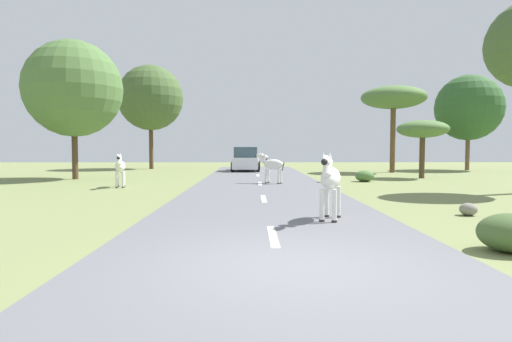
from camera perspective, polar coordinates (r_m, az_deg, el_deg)
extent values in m
plane|color=olive|center=(6.37, 4.73, -12.77)|extent=(90.00, 90.00, 0.00)
cube|color=slate|center=(6.35, 3.20, -12.58)|extent=(6.00, 64.00, 0.05)
cube|color=silver|center=(8.29, 2.26, -8.65)|extent=(0.16, 2.00, 0.01)
cube|color=silver|center=(14.21, 1.02, -3.71)|extent=(0.16, 2.00, 0.01)
cube|color=silver|center=(20.18, 0.52, -1.68)|extent=(0.16, 2.00, 0.01)
cube|color=silver|center=(26.16, 0.25, -0.58)|extent=(0.16, 2.00, 0.01)
cube|color=silver|center=(32.15, 0.08, 0.11)|extent=(0.16, 2.00, 0.01)
ellipsoid|color=silver|center=(10.19, 9.92, -0.96)|extent=(0.77, 1.19, 0.52)
cylinder|color=silver|center=(9.92, 8.79, -4.54)|extent=(0.14, 0.14, 0.75)
cylinder|color=#28231E|center=(9.97, 8.77, -6.55)|extent=(0.16, 0.16, 0.05)
cylinder|color=silver|center=(9.88, 10.41, -4.59)|extent=(0.14, 0.14, 0.75)
cylinder|color=#28231E|center=(9.93, 10.39, -6.60)|extent=(0.16, 0.16, 0.05)
cylinder|color=silver|center=(10.62, 9.40, -4.04)|extent=(0.14, 0.14, 0.75)
cylinder|color=#28231E|center=(10.67, 9.39, -5.91)|extent=(0.16, 0.16, 0.05)
cylinder|color=silver|center=(10.59, 10.91, -4.08)|extent=(0.14, 0.14, 0.75)
cylinder|color=#28231E|center=(10.64, 10.89, -5.96)|extent=(0.16, 0.16, 0.05)
cylinder|color=silver|center=(9.65, 9.50, 0.42)|extent=(0.32, 0.44, 0.44)
cube|color=black|center=(9.65, 9.50, 0.95)|extent=(0.15, 0.36, 0.31)
ellipsoid|color=silver|center=(9.39, 9.28, 1.35)|extent=(0.34, 0.52, 0.24)
ellipsoid|color=black|center=(9.20, 9.10, 1.20)|extent=(0.19, 0.20, 0.14)
cone|color=silver|center=(9.51, 8.97, 2.10)|extent=(0.11, 0.11, 0.14)
cone|color=silver|center=(9.49, 9.81, 2.09)|extent=(0.11, 0.11, 0.14)
cylinder|color=black|center=(10.74, 10.32, -1.30)|extent=(0.09, 0.16, 0.45)
ellipsoid|color=silver|center=(19.75, -17.65, 0.60)|extent=(0.64, 1.12, 0.50)
cylinder|color=silver|center=(19.45, -18.09, -1.12)|extent=(0.13, 0.13, 0.71)
cylinder|color=#28231E|center=(19.48, -18.07, -2.10)|extent=(0.14, 0.14, 0.05)
cylinder|color=silver|center=(19.43, -17.30, -1.11)|extent=(0.13, 0.13, 0.71)
cylinder|color=#28231E|center=(19.46, -17.29, -2.09)|extent=(0.14, 0.14, 0.05)
cylinder|color=silver|center=(20.13, -17.93, -0.98)|extent=(0.13, 0.13, 0.71)
cylinder|color=#28231E|center=(20.16, -17.92, -1.92)|extent=(0.14, 0.14, 0.05)
cylinder|color=silver|center=(20.11, -17.17, -0.97)|extent=(0.13, 0.13, 0.71)
cylinder|color=#28231E|center=(20.14, -17.16, -1.91)|extent=(0.14, 0.14, 0.05)
cylinder|color=silver|center=(19.24, -17.77, 1.30)|extent=(0.27, 0.41, 0.42)
cube|color=black|center=(19.24, -17.78, 1.55)|extent=(0.11, 0.35, 0.29)
ellipsoid|color=silver|center=(18.99, -17.84, 1.75)|extent=(0.29, 0.49, 0.23)
ellipsoid|color=black|center=(18.81, -17.88, 1.68)|extent=(0.17, 0.19, 0.14)
cone|color=silver|center=(19.11, -18.01, 2.10)|extent=(0.10, 0.10, 0.13)
cone|color=silver|center=(19.10, -17.62, 2.10)|extent=(0.10, 0.10, 0.13)
cylinder|color=black|center=(20.27, -17.54, 0.40)|extent=(0.07, 0.15, 0.42)
ellipsoid|color=silver|center=(20.23, 2.33, 0.88)|extent=(1.09, 0.87, 0.48)
cylinder|color=silver|center=(20.53, 1.67, -0.63)|extent=(0.14, 0.14, 0.70)
cylinder|color=#28231E|center=(20.55, 1.66, -1.54)|extent=(0.16, 0.16, 0.05)
cylinder|color=silver|center=(20.30, 1.32, -0.68)|extent=(0.14, 0.14, 0.70)
cylinder|color=#28231E|center=(20.32, 1.32, -1.59)|extent=(0.16, 0.16, 0.05)
cylinder|color=silver|center=(20.22, 3.34, -0.69)|extent=(0.14, 0.14, 0.70)
cylinder|color=#28231E|center=(20.25, 3.33, -1.61)|extent=(0.16, 0.16, 0.05)
cylinder|color=silver|center=(19.99, 3.00, -0.74)|extent=(0.14, 0.14, 0.70)
cylinder|color=#28231E|center=(20.01, 3.00, -1.67)|extent=(0.16, 0.16, 0.05)
cylinder|color=silver|center=(20.45, 1.11, 1.60)|extent=(0.41, 0.35, 0.41)
cube|color=black|center=(20.45, 1.11, 1.84)|extent=(0.31, 0.20, 0.28)
ellipsoid|color=silver|center=(20.56, 0.53, 2.04)|extent=(0.48, 0.39, 0.22)
ellipsoid|color=black|center=(20.65, 0.09, 2.00)|extent=(0.20, 0.19, 0.13)
cone|color=silver|center=(20.56, 0.89, 2.35)|extent=(0.11, 0.11, 0.13)
cone|color=silver|center=(20.45, 0.71, 2.34)|extent=(0.11, 0.11, 0.13)
cylinder|color=black|center=(20.00, 3.63, 0.58)|extent=(0.14, 0.11, 0.41)
cube|color=silver|center=(31.38, -1.32, 1.09)|extent=(1.93, 4.25, 0.80)
cube|color=#334751|center=(31.16, -1.34, 2.51)|extent=(1.71, 2.25, 0.76)
cube|color=black|center=(33.55, -1.16, 0.75)|extent=(1.71, 0.21, 0.24)
cylinder|color=black|center=(32.71, 0.36, 0.75)|extent=(0.24, 0.69, 0.68)
cylinder|color=black|center=(32.79, -2.79, 0.75)|extent=(0.24, 0.69, 0.68)
cylinder|color=black|center=(30.02, 0.29, 0.54)|extent=(0.24, 0.69, 0.68)
cylinder|color=black|center=(30.10, -3.14, 0.54)|extent=(0.24, 0.69, 0.68)
cylinder|color=#4C3823|center=(36.22, -13.80, 3.20)|extent=(0.34, 0.34, 3.69)
sphere|color=#425B2D|center=(36.45, -13.88, 9.45)|extent=(5.30, 5.30, 5.30)
cylinder|color=#4C3823|center=(25.65, -22.98, 2.18)|extent=(0.32, 0.32, 2.87)
sphere|color=#4C7038|center=(25.85, -23.15, 10.04)|extent=(5.25, 5.25, 5.25)
cylinder|color=brown|center=(36.86, 26.35, 2.27)|extent=(0.31, 0.31, 2.81)
sphere|color=#2D5628|center=(36.98, 26.48, 7.56)|extent=(5.01, 5.01, 5.01)
cylinder|color=#4C3823|center=(26.16, 21.25, 1.62)|extent=(0.30, 0.30, 2.30)
ellipsoid|color=#4C7038|center=(26.17, 21.32, 5.24)|extent=(2.87, 2.87, 1.00)
cylinder|color=brown|center=(31.56, 17.75, 3.86)|extent=(0.36, 0.36, 4.46)
ellipsoid|color=#4C7038|center=(31.75, 17.85, 9.31)|extent=(4.48, 4.48, 1.57)
ellipsoid|color=#425B2D|center=(8.38, 30.83, -7.08)|extent=(1.08, 0.97, 0.65)
ellipsoid|color=#4C7038|center=(22.64, 14.29, -0.65)|extent=(0.97, 0.87, 0.58)
ellipsoid|color=gray|center=(12.31, 26.45, -4.59)|extent=(0.44, 0.43, 0.32)
ellipsoid|color=#A89E8C|center=(21.36, 9.86, -0.69)|extent=(0.88, 0.75, 0.68)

